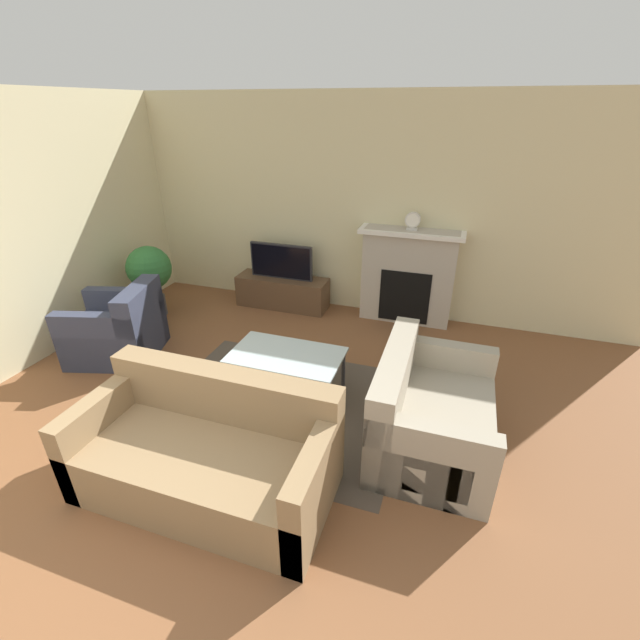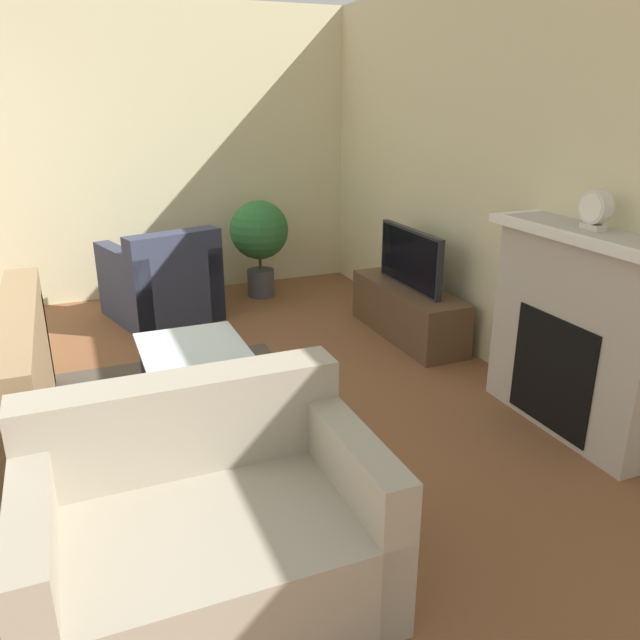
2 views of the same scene
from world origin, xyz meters
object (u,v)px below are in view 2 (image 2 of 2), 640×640
potted_plant (259,235)px  couch_loveseat (205,533)px  coffee_table (199,363)px  mantel_clock (595,209)px  armchair_by_window (162,286)px  tv (410,258)px

potted_plant → couch_loveseat: bearing=-20.2°
couch_loveseat → potted_plant: size_ratio=1.37×
couch_loveseat → coffee_table: size_ratio=1.23×
mantel_clock → coffee_table: bearing=-112.2°
armchair_by_window → potted_plant: size_ratio=1.13×
couch_loveseat → mantel_clock: 2.55m
tv → couch_loveseat: size_ratio=0.68×
couch_loveseat → coffee_table: bearing=78.8°
tv → potted_plant: size_ratio=0.93×
couch_loveseat → potted_plant: 3.95m
armchair_by_window → coffee_table: (2.06, -0.10, 0.11)m
mantel_clock → potted_plant: bearing=-163.9°
couch_loveseat → tv: bearing=45.6°
armchair_by_window → potted_plant: potted_plant is taller
couch_loveseat → mantel_clock: mantel_clock is taller
couch_loveseat → mantel_clock: (-0.52, 2.28, 1.01)m
couch_loveseat → potted_plant: bearing=69.8°
tv → armchair_by_window: (-1.21, -1.78, -0.36)m
coffee_table → potted_plant: size_ratio=1.11×
armchair_by_window → mantel_clock: (2.87, 1.91, 1.01)m
armchair_by_window → potted_plant: (-0.30, 0.99, 0.31)m
couch_loveseat → mantel_clock: size_ratio=6.14×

